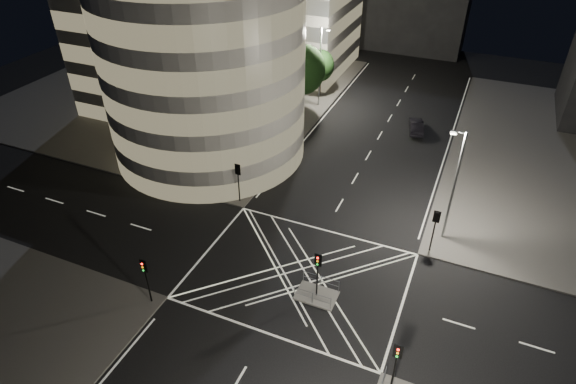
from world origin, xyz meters
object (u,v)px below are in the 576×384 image
at_px(central_island, 316,295).
at_px(street_lamp_left_near, 256,125).
at_px(traffic_signal_island, 318,267).
at_px(traffic_signal_nl, 145,273).
at_px(traffic_signal_fr, 435,224).
at_px(traffic_signal_fl, 238,176).
at_px(street_lamp_left_far, 321,64).
at_px(traffic_signal_nr, 396,359).
at_px(street_lamp_right_far, 454,184).
at_px(sedan, 416,126).

bearing_deg(central_island, street_lamp_left_near, 130.27).
bearing_deg(traffic_signal_island, traffic_signal_nl, -153.86).
xyz_separation_m(traffic_signal_nl, traffic_signal_fr, (17.60, 13.60, 0.00)).
height_order(traffic_signal_fl, traffic_signal_island, same).
xyz_separation_m(traffic_signal_fr, street_lamp_left_far, (-18.24, 23.20, 2.63)).
height_order(traffic_signal_nr, street_lamp_left_far, street_lamp_left_far).
distance_m(street_lamp_left_far, street_lamp_right_far, 28.23).
xyz_separation_m(traffic_signal_fl, street_lamp_left_far, (-0.64, 23.20, 2.63)).
distance_m(traffic_signal_nr, street_lamp_right_far, 16.03).
xyz_separation_m(traffic_signal_nr, traffic_signal_island, (-6.80, 5.30, 0.00)).
relative_size(street_lamp_left_near, street_lamp_left_far, 1.00).
xyz_separation_m(traffic_signal_fr, sedan, (-5.19, 20.89, -2.21)).
xyz_separation_m(traffic_signal_nl, traffic_signal_island, (10.80, 5.30, 0.00)).
distance_m(central_island, street_lamp_left_far, 33.95).
bearing_deg(street_lamp_right_far, street_lamp_left_far, 131.94).
distance_m(traffic_signal_island, street_lamp_left_far, 33.61).
relative_size(traffic_signal_fr, street_lamp_left_near, 0.40).
bearing_deg(traffic_signal_fl, traffic_signal_fr, 0.00).
relative_size(traffic_signal_nr, street_lamp_left_near, 0.40).
bearing_deg(traffic_signal_nr, central_island, 142.07).
height_order(traffic_signal_nl, traffic_signal_island, same).
bearing_deg(traffic_signal_nl, traffic_signal_island, 26.14).
relative_size(traffic_signal_fr, street_lamp_left_far, 0.40).
distance_m(traffic_signal_fl, street_lamp_left_far, 23.36).
bearing_deg(traffic_signal_nr, street_lamp_left_near, 134.13).
height_order(traffic_signal_nl, sedan, traffic_signal_nl).
relative_size(traffic_signal_fr, traffic_signal_island, 1.00).
distance_m(traffic_signal_fr, street_lamp_left_near, 19.14).
bearing_deg(sedan, street_lamp_left_near, 36.68).
bearing_deg(street_lamp_right_far, traffic_signal_fr, -106.11).
height_order(street_lamp_left_near, street_lamp_right_far, same).
xyz_separation_m(street_lamp_left_near, sedan, (13.04, 15.69, -4.84)).
xyz_separation_m(traffic_signal_island, street_lamp_left_near, (-11.44, 13.50, 2.63)).
distance_m(street_lamp_right_far, sedan, 20.17).
relative_size(central_island, street_lamp_left_near, 0.30).
relative_size(street_lamp_left_far, sedan, 2.35).
distance_m(traffic_signal_nl, traffic_signal_nr, 17.60).
distance_m(street_lamp_left_near, street_lamp_right_far, 19.11).
distance_m(traffic_signal_nl, traffic_signal_island, 12.03).
distance_m(central_island, traffic_signal_nl, 12.36).
height_order(street_lamp_left_near, sedan, street_lamp_left_near).
height_order(central_island, traffic_signal_fr, traffic_signal_fr).
bearing_deg(street_lamp_right_far, traffic_signal_fl, -173.12).
relative_size(traffic_signal_nr, street_lamp_right_far, 0.40).
bearing_deg(traffic_signal_fl, street_lamp_left_far, 91.57).
relative_size(traffic_signal_nl, traffic_signal_island, 1.00).
height_order(traffic_signal_fr, traffic_signal_island, same).
bearing_deg(traffic_signal_nr, traffic_signal_fr, 90.00).
bearing_deg(central_island, traffic_signal_fr, 50.67).
bearing_deg(street_lamp_left_far, traffic_signal_fr, -51.83).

